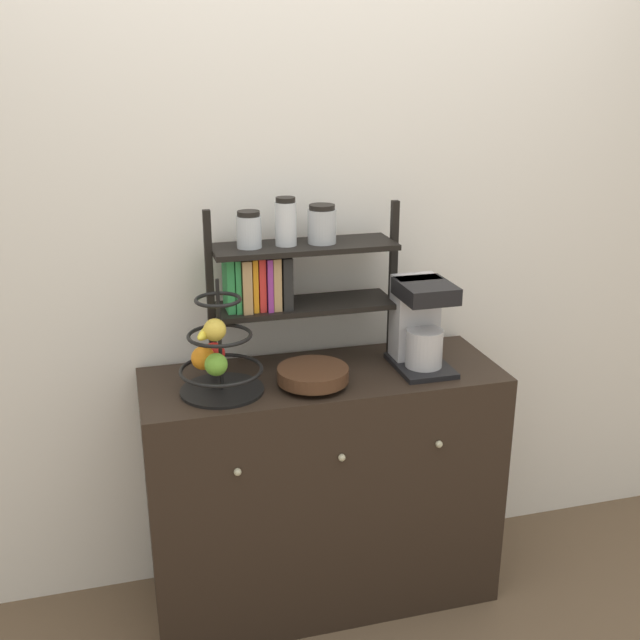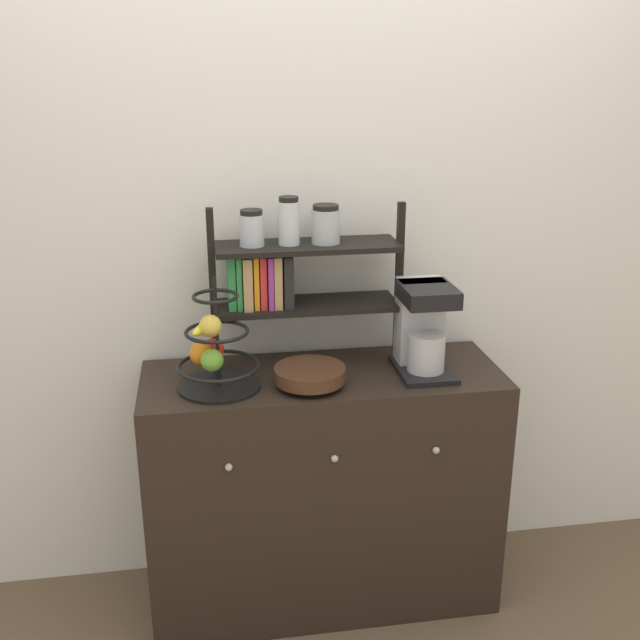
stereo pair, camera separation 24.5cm
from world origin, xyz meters
name	(u,v)px [view 1 (the left image)]	position (x,y,z in m)	size (l,w,h in m)	color
ground_plane	(339,631)	(0.00, 0.00, 0.00)	(12.00, 12.00, 0.00)	brown
wall_back	(303,235)	(0.00, 0.49, 1.30)	(7.00, 0.05, 2.60)	silver
sideboard	(323,488)	(0.00, 0.22, 0.44)	(1.21, 0.46, 0.88)	black
coffee_maker	(419,323)	(0.34, 0.21, 1.04)	(0.18, 0.25, 0.31)	black
fruit_stand	(217,356)	(-0.36, 0.17, 1.00)	(0.27, 0.27, 0.37)	black
wooden_bowl	(313,375)	(-0.06, 0.14, 0.92)	(0.23, 0.23, 0.06)	#422819
shelf_hutch	(284,268)	(-0.10, 0.33, 1.23)	(0.66, 0.20, 0.58)	black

